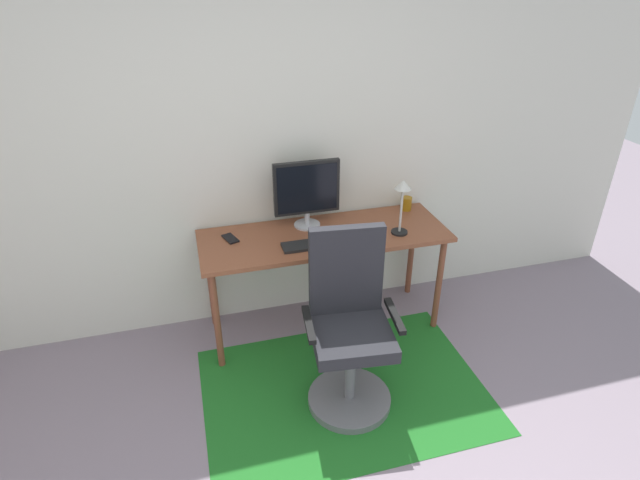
{
  "coord_description": "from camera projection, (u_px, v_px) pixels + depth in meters",
  "views": [
    {
      "loc": [
        -0.45,
        -1.05,
        2.36
      ],
      "look_at": [
        0.28,
        1.59,
        0.86
      ],
      "focal_mm": 28.54,
      "sensor_mm": 36.0,
      "label": 1
    }
  ],
  "objects": [
    {
      "name": "desk_lamp",
      "position": [
        402.0,
        196.0,
        3.28
      ],
      "size": [
        0.11,
        0.11,
        0.38
      ],
      "color": "black",
      "rests_on": "desk"
    },
    {
      "name": "cell_phone",
      "position": [
        230.0,
        238.0,
        3.33
      ],
      "size": [
        0.11,
        0.15,
        0.01
      ],
      "primitive_type": "cube",
      "rotation": [
        0.0,
        0.0,
        0.33
      ],
      "color": "black",
      "rests_on": "desk"
    },
    {
      "name": "area_rug",
      "position": [
        344.0,
        390.0,
        3.18
      ],
      "size": [
        1.73,
        1.2,
        0.01
      ],
      "primitive_type": "cube",
      "color": "#1D6621",
      "rests_on": "ground"
    },
    {
      "name": "keyboard",
      "position": [
        315.0,
        244.0,
        3.26
      ],
      "size": [
        0.43,
        0.13,
        0.02
      ],
      "primitive_type": "cube",
      "color": "black",
      "rests_on": "desk"
    },
    {
      "name": "desk",
      "position": [
        324.0,
        244.0,
        3.44
      ],
      "size": [
        1.67,
        0.58,
        0.76
      ],
      "color": "brown",
      "rests_on": "ground"
    },
    {
      "name": "wall_back",
      "position": [
        254.0,
        144.0,
        3.36
      ],
      "size": [
        6.0,
        0.1,
        2.6
      ],
      "primitive_type": "cube",
      "color": "silver",
      "rests_on": "ground"
    },
    {
      "name": "coffee_cup",
      "position": [
        406.0,
        204.0,
        3.71
      ],
      "size": [
        0.08,
        0.08,
        0.1
      ],
      "primitive_type": "cylinder",
      "color": "#976111",
      "rests_on": "desk"
    },
    {
      "name": "office_chair",
      "position": [
        349.0,
        335.0,
        2.93
      ],
      "size": [
        0.56,
        0.5,
        1.11
      ],
      "rotation": [
        0.0,
        0.0,
        -0.11
      ],
      "color": "slate",
      "rests_on": "ground"
    },
    {
      "name": "computer_mouse",
      "position": [
        361.0,
        238.0,
        3.32
      ],
      "size": [
        0.06,
        0.1,
        0.03
      ],
      "primitive_type": "ellipsoid",
      "color": "black",
      "rests_on": "desk"
    },
    {
      "name": "monitor",
      "position": [
        307.0,
        190.0,
        3.38
      ],
      "size": [
        0.45,
        0.18,
        0.47
      ],
      "color": "#B2B2B7",
      "rests_on": "desk"
    }
  ]
}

